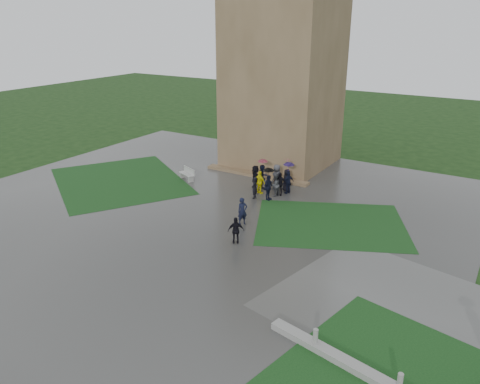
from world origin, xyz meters
The scene contains 10 objects.
ground centered at (0.00, 0.00, 0.00)m, with size 120.00×120.00×0.00m, color black.
plaza centered at (0.00, 2.00, 0.01)m, with size 34.00×34.00×0.02m, color #353533.
lawn_inset_left centered at (-8.50, 4.00, 0.03)m, with size 11.00×9.00×0.01m, color #123614.
lawn_inset_right centered at (8.50, 5.00, 0.03)m, with size 9.00×7.00×0.01m, color #123614.
tower centered at (0.00, 15.00, 9.00)m, with size 8.00×8.00×18.00m, color brown.
tower_plinth centered at (0.00, 10.60, 0.13)m, with size 9.00×0.80×0.22m, color brown.
bench centered at (-4.17, 7.03, 0.51)m, with size 1.70×1.12×0.95m.
visitor_cluster centered at (2.80, 7.94, 1.11)m, with size 3.78×3.30×2.50m.
pedestrian_mid centered at (3.87, 2.12, 0.88)m, with size 0.63×0.41×1.72m, color black.
pedestrian_near centered at (4.91, -0.30, 0.81)m, with size 0.92×0.53×1.58m, color black.
Camera 1 is at (17.55, -20.43, 12.08)m, focal length 35.00 mm.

